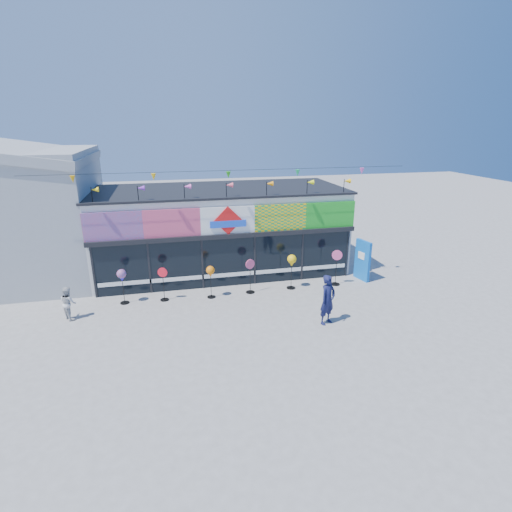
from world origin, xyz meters
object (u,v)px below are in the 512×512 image
object	(u,v)px
spinner_1	(163,283)
spinner_2	(210,272)
child	(68,303)
spinner_5	(336,267)
spinner_4	(292,262)
adult_man	(328,300)
blue_sign	(363,260)
spinner_3	(250,275)
spinner_0	(122,276)

from	to	relation	value
spinner_1	spinner_2	bearing A→B (deg)	-4.72
child	spinner_2	bearing A→B (deg)	-118.16
spinner_2	spinner_5	size ratio (longest dim) A/B	0.85
spinner_4	spinner_2	bearing A→B (deg)	-177.02
spinner_1	spinner_4	xyz separation A→B (m)	(5.64, 0.03, 0.51)
spinner_5	adult_man	size ratio (longest dim) A/B	0.88
spinner_5	child	world-z (taller)	spinner_5
blue_sign	spinner_2	size ratio (longest dim) A/B	1.35
child	spinner_1	bearing A→B (deg)	-111.62
spinner_1	spinner_3	world-z (taller)	spinner_3
spinner_0	spinner_2	xyz separation A→B (m)	(3.61, -0.22, -0.06)
spinner_1	child	world-z (taller)	spinner_1
spinner_3	adult_man	xyz separation A→B (m)	(2.20, -3.41, 0.14)
spinner_2	spinner_5	world-z (taller)	spinner_5
blue_sign	child	size ratio (longest dim) A/B	1.49
spinner_4	blue_sign	bearing A→B (deg)	4.48
spinner_1	spinner_5	bearing A→B (deg)	-0.18
spinner_1	spinner_2	world-z (taller)	spinner_1
spinner_4	adult_man	xyz separation A→B (m)	(0.29, -3.47, -0.33)
spinner_0	spinner_1	xyz separation A→B (m)	(1.63, -0.06, -0.43)
blue_sign	spinner_1	size ratio (longest dim) A/B	1.32
spinner_1	spinner_4	bearing A→B (deg)	0.28
spinner_1	child	size ratio (longest dim) A/B	1.13
spinner_4	child	size ratio (longest dim) A/B	1.24
adult_man	spinner_5	bearing A→B (deg)	32.57
adult_man	spinner_1	bearing A→B (deg)	120.82
blue_sign	child	distance (m)	12.87
spinner_3	spinner_4	bearing A→B (deg)	1.84
spinner_2	spinner_4	world-z (taller)	spinner_4
spinner_5	spinner_3	bearing A→B (deg)	-179.87
spinner_1	spinner_2	size ratio (longest dim) A/B	1.02
spinner_4	child	distance (m)	9.26
spinner_3	spinner_5	xyz separation A→B (m)	(4.05, 0.01, 0.07)
spinner_0	child	world-z (taller)	spinner_0
spinner_1	spinner_4	distance (m)	5.66
spinner_2	spinner_3	xyz separation A→B (m)	(1.75, 0.13, -0.33)
spinner_3	adult_man	world-z (taller)	adult_man
child	spinner_0	bearing A→B (deg)	-99.43
blue_sign	spinner_1	bearing A→B (deg)	168.49
adult_man	child	world-z (taller)	adult_man
spinner_4	adult_man	size ratio (longest dim) A/B	0.84
spinner_3	blue_sign	bearing A→B (deg)	3.57
spinner_1	spinner_5	xyz separation A→B (m)	(7.78, -0.02, 0.11)
spinner_5	adult_man	distance (m)	3.89
blue_sign	spinner_2	xyz separation A→B (m)	(-7.28, -0.47, 0.18)
blue_sign	spinner_4	xyz separation A→B (m)	(-3.62, -0.28, 0.31)
spinner_4	adult_man	distance (m)	3.50
spinner_4	child	world-z (taller)	spinner_4
spinner_3	spinner_0	bearing A→B (deg)	178.98
spinner_5	blue_sign	bearing A→B (deg)	12.82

